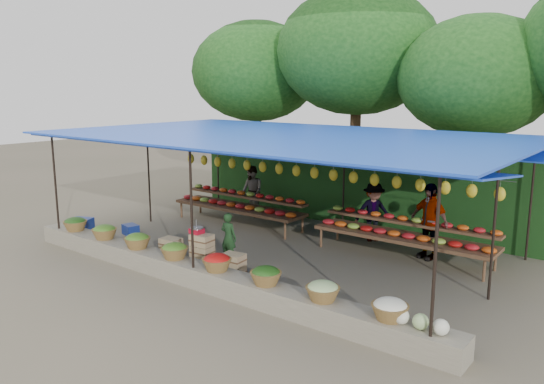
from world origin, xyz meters
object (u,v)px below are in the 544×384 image
Objects in this scene: weighing_scale at (197,230)px; blue_crate_back at (131,230)px; blue_crate_front at (81,224)px; vendor_seated at (229,237)px; crate_counter at (201,255)px.

weighing_scale is 0.68× the size of blue_crate_back.
weighing_scale is 4.78m from blue_crate_front.
blue_crate_front is (-5.00, -0.53, -0.39)m from vendor_seated.
crate_counter reaches higher than blue_crate_front.
crate_counter reaches higher than blue_crate_back.
weighing_scale is at bearing -26.22° from blue_crate_front.
crate_counter is at bearing 76.10° from vendor_seated.
blue_crate_back is (-3.59, 0.05, -0.43)m from vendor_seated.
blue_crate_back is at bearing 167.32° from crate_counter.
vendor_seated is at bearing 12.80° from blue_crate_back.
crate_counter is at bearing 0.88° from blue_crate_back.
blue_crate_front is at bearing 177.55° from weighing_scale.
weighing_scale reaches higher than crate_counter.
crate_counter is 3.54m from blue_crate_back.
vendor_seated is at bearing -17.75° from blue_crate_front.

